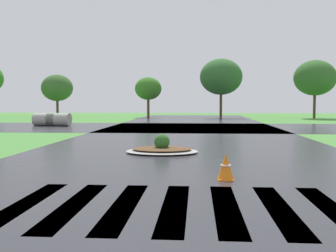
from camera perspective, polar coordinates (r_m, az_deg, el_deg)
asphalt_roadway at (r=12.93m, az=2.34°, el=-4.70°), size 11.82×80.00×0.01m
asphalt_cross_road at (r=28.43m, az=3.30°, el=-0.20°), size 90.00×10.64×0.01m
crosswalk_stripes at (r=7.27m, az=0.93°, el=-11.22°), size 5.85×3.46×0.01m
median_island at (r=14.54m, az=-0.86°, el=-3.25°), size 2.58×2.05×0.68m
drainage_pipe_stack at (r=31.29m, az=-15.95°, el=0.88°), size 2.85×1.27×0.96m
traffic_cone at (r=9.68m, az=8.10°, el=-5.72°), size 0.40×0.40×0.63m
background_treeline at (r=44.76m, az=-0.61°, el=6.46°), size 40.44×5.29×6.44m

